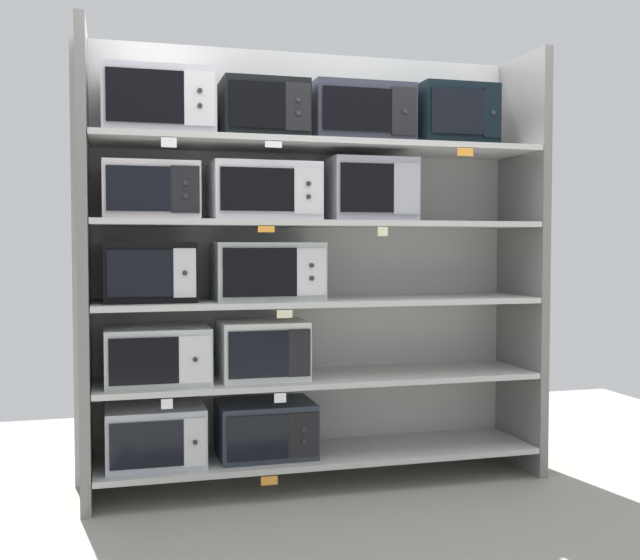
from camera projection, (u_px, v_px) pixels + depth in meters
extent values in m
cube|color=gray|center=(382.00, 555.00, 3.25)|extent=(6.37, 6.00, 0.02)
cube|color=#B2B2AD|center=(307.00, 264.00, 4.43)|extent=(2.57, 0.04, 2.37)
cube|color=slate|center=(84.00, 266.00, 3.84)|extent=(0.05, 0.52, 2.37)
cube|color=slate|center=(522.00, 263.00, 4.48)|extent=(0.05, 0.52, 2.37)
cube|color=beige|center=(320.00, 454.00, 4.21)|extent=(2.37, 0.52, 0.03)
cube|color=#B1B7C1|center=(155.00, 434.00, 3.97)|extent=(0.49, 0.40, 0.30)
cube|color=black|center=(147.00, 445.00, 3.76)|extent=(0.35, 0.01, 0.23)
cube|color=silver|center=(195.00, 442.00, 3.82)|extent=(0.11, 0.01, 0.24)
cylinder|color=#262628|center=(195.00, 442.00, 3.81)|extent=(0.02, 0.01, 0.02)
cube|color=#29303A|center=(265.00, 429.00, 4.12)|extent=(0.50, 0.36, 0.29)
cube|color=black|center=(258.00, 438.00, 3.92)|extent=(0.31, 0.01, 0.23)
cube|color=black|center=(303.00, 435.00, 3.99)|extent=(0.16, 0.01, 0.23)
cylinder|color=#262628|center=(304.00, 441.00, 3.98)|extent=(0.02, 0.01, 0.02)
cylinder|color=#262628|center=(304.00, 429.00, 3.98)|extent=(0.02, 0.01, 0.02)
cube|color=orange|center=(269.00, 481.00, 3.87)|extent=(0.08, 0.00, 0.04)
cube|color=beige|center=(320.00, 378.00, 4.19)|extent=(2.37, 0.52, 0.03)
cube|color=#B6BFBD|center=(157.00, 355.00, 3.96)|extent=(0.52, 0.41, 0.29)
cube|color=black|center=(144.00, 361.00, 3.73)|extent=(0.33, 0.01, 0.23)
cube|color=silver|center=(195.00, 359.00, 3.80)|extent=(0.16, 0.01, 0.23)
cylinder|color=#262628|center=(195.00, 360.00, 3.79)|extent=(0.02, 0.01, 0.02)
cube|color=white|center=(262.00, 349.00, 4.10)|extent=(0.45, 0.36, 0.30)
cube|color=black|center=(259.00, 354.00, 3.91)|extent=(0.31, 0.01, 0.24)
cube|color=black|center=(299.00, 353.00, 3.96)|extent=(0.12, 0.01, 0.24)
cube|color=white|center=(167.00, 404.00, 3.72)|extent=(0.06, 0.00, 0.05)
cube|color=white|center=(280.00, 398.00, 3.87)|extent=(0.06, 0.00, 0.05)
cube|color=beige|center=(320.00, 301.00, 4.17)|extent=(2.37, 0.52, 0.03)
cube|color=black|center=(149.00, 272.00, 3.93)|extent=(0.45, 0.34, 0.30)
cube|color=black|center=(140.00, 273.00, 3.75)|extent=(0.31, 0.01, 0.23)
cube|color=silver|center=(185.00, 273.00, 3.80)|extent=(0.11, 0.01, 0.24)
cylinder|color=#262628|center=(185.00, 273.00, 3.79)|extent=(0.02, 0.01, 0.02)
cube|color=#B4BDB6|center=(267.00, 271.00, 4.09)|extent=(0.56, 0.35, 0.30)
cube|color=black|center=(260.00, 272.00, 3.89)|extent=(0.38, 0.01, 0.25)
cube|color=silver|center=(311.00, 272.00, 3.96)|extent=(0.15, 0.01, 0.24)
cylinder|color=#262628|center=(312.00, 278.00, 3.96)|extent=(0.02, 0.01, 0.02)
cylinder|color=#262628|center=(312.00, 265.00, 3.95)|extent=(0.02, 0.01, 0.02)
cube|color=beige|center=(285.00, 314.00, 3.85)|extent=(0.08, 0.00, 0.04)
cube|color=beige|center=(320.00, 224.00, 4.15)|extent=(2.37, 0.52, 0.03)
cube|color=silver|center=(150.00, 191.00, 3.91)|extent=(0.47, 0.36, 0.29)
cube|color=black|center=(139.00, 188.00, 3.72)|extent=(0.30, 0.01, 0.22)
cube|color=black|center=(185.00, 189.00, 3.78)|extent=(0.14, 0.01, 0.23)
cylinder|color=#262628|center=(185.00, 196.00, 3.77)|extent=(0.02, 0.01, 0.02)
cylinder|color=#262628|center=(185.00, 183.00, 3.77)|extent=(0.02, 0.01, 0.02)
cube|color=silver|center=(263.00, 192.00, 4.06)|extent=(0.55, 0.38, 0.30)
cube|color=black|center=(258.00, 189.00, 3.86)|extent=(0.37, 0.01, 0.22)
cube|color=silver|center=(308.00, 190.00, 3.93)|extent=(0.15, 0.01, 0.24)
cylinder|color=#262628|center=(309.00, 197.00, 3.92)|extent=(0.02, 0.01, 0.02)
cylinder|color=#262628|center=(309.00, 184.00, 3.92)|extent=(0.02, 0.01, 0.02)
cube|color=#9D9FAA|center=(367.00, 191.00, 4.21)|extent=(0.46, 0.39, 0.34)
cube|color=black|center=(367.00, 188.00, 4.00)|extent=(0.29, 0.01, 0.25)
cube|color=#9D9FAA|center=(406.00, 189.00, 4.06)|extent=(0.14, 0.01, 0.27)
cube|color=orange|center=(266.00, 229.00, 3.81)|extent=(0.08, 0.00, 0.03)
cube|color=beige|center=(383.00, 232.00, 3.97)|extent=(0.05, 0.00, 0.05)
cube|color=beige|center=(320.00, 146.00, 4.13)|extent=(2.37, 0.52, 0.03)
cube|color=#BAB4C0|center=(157.00, 104.00, 3.90)|extent=(0.55, 0.42, 0.33)
cube|color=black|center=(145.00, 96.00, 3.68)|extent=(0.37, 0.01, 0.25)
cube|color=silver|center=(200.00, 99.00, 3.75)|extent=(0.15, 0.01, 0.26)
cylinder|color=#262628|center=(200.00, 106.00, 3.74)|extent=(0.02, 0.01, 0.02)
cylinder|color=#262628|center=(200.00, 91.00, 3.74)|extent=(0.02, 0.01, 0.02)
cube|color=black|center=(262.00, 112.00, 4.04)|extent=(0.44, 0.40, 0.30)
cube|color=black|center=(258.00, 105.00, 3.83)|extent=(0.28, 0.01, 0.23)
cube|color=black|center=(298.00, 107.00, 3.88)|extent=(0.13, 0.01, 0.24)
cylinder|color=#262628|center=(298.00, 113.00, 3.88)|extent=(0.02, 0.01, 0.02)
cylinder|color=#262628|center=(298.00, 100.00, 3.87)|extent=(0.02, 0.01, 0.02)
cube|color=#2B2E3A|center=(359.00, 115.00, 4.18)|extent=(0.54, 0.34, 0.31)
cube|color=black|center=(358.00, 109.00, 3.99)|extent=(0.37, 0.01, 0.22)
cube|color=black|center=(404.00, 111.00, 4.06)|extent=(0.14, 0.01, 0.25)
cylinder|color=#262628|center=(405.00, 111.00, 4.05)|extent=(0.02, 0.01, 0.02)
cube|color=black|center=(449.00, 118.00, 4.32)|extent=(0.43, 0.41, 0.33)
cube|color=black|center=(458.00, 111.00, 4.10)|extent=(0.30, 0.01, 0.24)
cube|color=black|center=(492.00, 113.00, 4.16)|extent=(0.10, 0.01, 0.26)
cylinder|color=#262628|center=(493.00, 113.00, 4.15)|extent=(0.02, 0.01, 0.02)
cube|color=white|center=(169.00, 142.00, 3.67)|extent=(0.07, 0.00, 0.05)
cube|color=white|center=(274.00, 144.00, 3.80)|extent=(0.08, 0.00, 0.03)
cube|color=orange|center=(465.00, 152.00, 4.07)|extent=(0.09, 0.00, 0.04)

